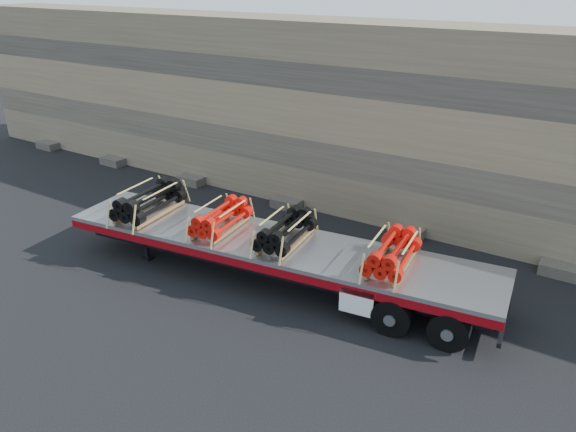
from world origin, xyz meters
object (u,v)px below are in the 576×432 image
trailer (273,260)px  bundle_midrear (286,231)px  bundle_front (149,202)px  bundle_midfront (221,218)px  bundle_rear (392,253)px

trailer → bundle_midrear: 1.14m
bundle_front → bundle_midfront: bearing=-0.0°
bundle_midrear → bundle_midfront: bearing=-180.0°
trailer → bundle_front: size_ratio=5.42×
bundle_midrear → bundle_front: bearing=180.0°
bundle_midrear → bundle_rear: bearing=0.0°
bundle_midfront → bundle_midrear: 2.19m
bundle_midfront → bundle_midrear: bearing=0.0°
bundle_midrear → bundle_rear: 3.16m
trailer → bundle_rear: bearing=0.0°
trailer → bundle_midfront: bearing=180.0°
trailer → bundle_rear: (3.56, 0.43, 1.05)m
trailer → bundle_midrear: size_ratio=6.14×
trailer → bundle_front: 4.61m
bundle_midfront → bundle_midrear: size_ratio=0.98×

